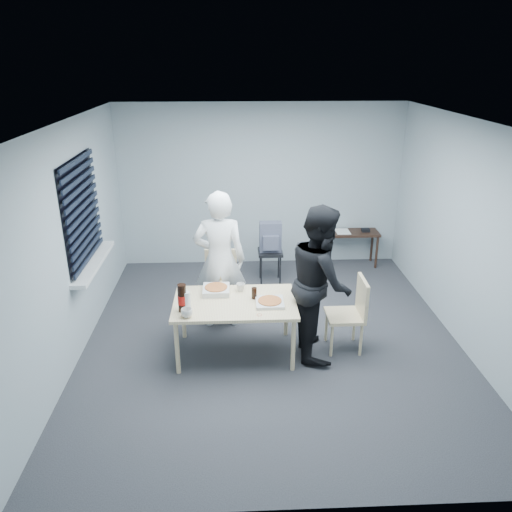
{
  "coord_description": "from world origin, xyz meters",
  "views": [
    {
      "loc": [
        -0.44,
        -5.31,
        3.24
      ],
      "look_at": [
        -0.19,
        0.1,
        1.06
      ],
      "focal_mm": 35.0,
      "sensor_mm": 36.0,
      "label": 1
    }
  ],
  "objects_px": {
    "stool": "(270,258)",
    "dining_table": "(235,306)",
    "chair_right": "(352,309)",
    "person_black": "(320,282)",
    "soda_bottle": "(182,298)",
    "chair_far": "(221,279)",
    "mug_a": "(187,313)",
    "side_table": "(352,236)",
    "backpack": "(270,238)",
    "mug_b": "(241,287)",
    "person_white": "(220,260)"
  },
  "relations": [
    {
      "from": "person_white",
      "to": "chair_far",
      "type": "bearing_deg",
      "value": -90.58
    },
    {
      "from": "stool",
      "to": "mug_a",
      "type": "xyz_separation_m",
      "value": [
        -1.05,
        -2.29,
        0.32
      ]
    },
    {
      "from": "chair_far",
      "to": "soda_bottle",
      "type": "distance_m",
      "value": 1.26
    },
    {
      "from": "person_black",
      "to": "soda_bottle",
      "type": "distance_m",
      "value": 1.54
    },
    {
      "from": "person_black",
      "to": "chair_far",
      "type": "bearing_deg",
      "value": 50.21
    },
    {
      "from": "stool",
      "to": "mug_b",
      "type": "xyz_separation_m",
      "value": [
        -0.47,
        -1.68,
        0.32
      ]
    },
    {
      "from": "side_table",
      "to": "chair_far",
      "type": "bearing_deg",
      "value": -142.55
    },
    {
      "from": "chair_far",
      "to": "stool",
      "type": "xyz_separation_m",
      "value": [
        0.72,
        0.99,
        -0.12
      ]
    },
    {
      "from": "backpack",
      "to": "mug_b",
      "type": "xyz_separation_m",
      "value": [
        -0.47,
        -1.67,
        -0.01
      ]
    },
    {
      "from": "mug_b",
      "to": "soda_bottle",
      "type": "xyz_separation_m",
      "value": [
        -0.63,
        -0.47,
        0.1
      ]
    },
    {
      "from": "soda_bottle",
      "to": "side_table",
      "type": "bearing_deg",
      "value": 48.11
    },
    {
      "from": "backpack",
      "to": "mug_b",
      "type": "height_order",
      "value": "backpack"
    },
    {
      "from": "person_black",
      "to": "side_table",
      "type": "xyz_separation_m",
      "value": [
        0.96,
        2.55,
        -0.39
      ]
    },
    {
      "from": "person_black",
      "to": "chair_right",
      "type": "bearing_deg",
      "value": -86.35
    },
    {
      "from": "chair_right",
      "to": "mug_a",
      "type": "bearing_deg",
      "value": -168.47
    },
    {
      "from": "mug_b",
      "to": "soda_bottle",
      "type": "distance_m",
      "value": 0.8
    },
    {
      "from": "person_black",
      "to": "backpack",
      "type": "relative_size",
      "value": 3.9
    },
    {
      "from": "side_table",
      "to": "stool",
      "type": "xyz_separation_m",
      "value": [
        -1.38,
        -0.62,
        -0.1
      ]
    },
    {
      "from": "person_black",
      "to": "side_table",
      "type": "height_order",
      "value": "person_black"
    },
    {
      "from": "mug_b",
      "to": "backpack",
      "type": "bearing_deg",
      "value": 74.14
    },
    {
      "from": "backpack",
      "to": "mug_a",
      "type": "bearing_deg",
      "value": -106.51
    },
    {
      "from": "mug_a",
      "to": "stool",
      "type": "bearing_deg",
      "value": 65.33
    },
    {
      "from": "dining_table",
      "to": "person_black",
      "type": "relative_size",
      "value": 0.78
    },
    {
      "from": "chair_right",
      "to": "stool",
      "type": "height_order",
      "value": "chair_right"
    },
    {
      "from": "dining_table",
      "to": "side_table",
      "type": "distance_m",
      "value": 3.21
    },
    {
      "from": "chair_far",
      "to": "stool",
      "type": "distance_m",
      "value": 1.23
    },
    {
      "from": "stool",
      "to": "backpack",
      "type": "relative_size",
      "value": 1.12
    },
    {
      "from": "mug_a",
      "to": "soda_bottle",
      "type": "height_order",
      "value": "soda_bottle"
    },
    {
      "from": "chair_far",
      "to": "chair_right",
      "type": "bearing_deg",
      "value": -30.98
    },
    {
      "from": "chair_right",
      "to": "stool",
      "type": "distance_m",
      "value": 2.08
    },
    {
      "from": "mug_a",
      "to": "mug_b",
      "type": "distance_m",
      "value": 0.84
    },
    {
      "from": "person_black",
      "to": "mug_a",
      "type": "relative_size",
      "value": 14.39
    },
    {
      "from": "mug_a",
      "to": "dining_table",
      "type": "bearing_deg",
      "value": 33.51
    },
    {
      "from": "dining_table",
      "to": "chair_right",
      "type": "bearing_deg",
      "value": 1.89
    },
    {
      "from": "stool",
      "to": "backpack",
      "type": "bearing_deg",
      "value": -90.0
    },
    {
      "from": "chair_right",
      "to": "person_white",
      "type": "relative_size",
      "value": 0.5
    },
    {
      "from": "dining_table",
      "to": "mug_b",
      "type": "bearing_deg",
      "value": 75.35
    },
    {
      "from": "chair_far",
      "to": "stool",
      "type": "height_order",
      "value": "chair_far"
    },
    {
      "from": "person_black",
      "to": "mug_a",
      "type": "bearing_deg",
      "value": 103.6
    },
    {
      "from": "chair_far",
      "to": "chair_right",
      "type": "xyz_separation_m",
      "value": [
        1.53,
        -0.92,
        0.0
      ]
    },
    {
      "from": "chair_right",
      "to": "person_white",
      "type": "bearing_deg",
      "value": 156.82
    },
    {
      "from": "dining_table",
      "to": "backpack",
      "type": "relative_size",
      "value": 3.04
    },
    {
      "from": "chair_far",
      "to": "person_white",
      "type": "xyz_separation_m",
      "value": [
        -0.0,
        -0.26,
        0.37
      ]
    },
    {
      "from": "dining_table",
      "to": "stool",
      "type": "xyz_separation_m",
      "value": [
        0.55,
        1.96,
        -0.21
      ]
    },
    {
      "from": "stool",
      "to": "dining_table",
      "type": "bearing_deg",
      "value": -105.59
    },
    {
      "from": "mug_b",
      "to": "person_black",
      "type": "bearing_deg",
      "value": -15.94
    },
    {
      "from": "backpack",
      "to": "soda_bottle",
      "type": "distance_m",
      "value": 2.41
    },
    {
      "from": "person_black",
      "to": "stool",
      "type": "relative_size",
      "value": 3.49
    },
    {
      "from": "chair_right",
      "to": "backpack",
      "type": "xyz_separation_m",
      "value": [
        -0.81,
        1.9,
        0.21
      ]
    },
    {
      "from": "side_table",
      "to": "mug_a",
      "type": "distance_m",
      "value": 3.8
    }
  ]
}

